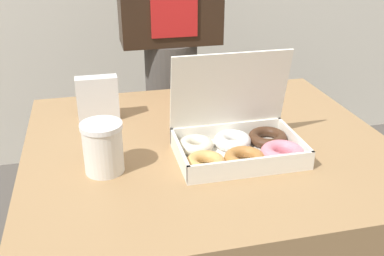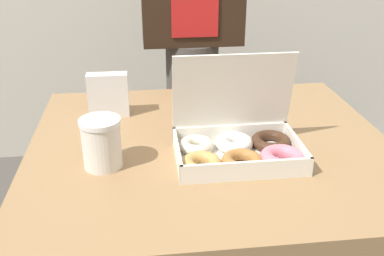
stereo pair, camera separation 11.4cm
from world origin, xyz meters
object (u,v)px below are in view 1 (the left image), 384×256
donut_box (240,142)px  person_customer (170,26)px  napkin_holder (98,98)px  coffee_cup (103,147)px

donut_box → person_customer: person_customer is taller
donut_box → napkin_holder: donut_box is taller
coffee_cup → person_customer: (0.32, 0.84, 0.09)m
coffee_cup → person_customer: person_customer is taller
donut_box → napkin_holder: 0.47m
donut_box → napkin_holder: size_ratio=2.54×
donut_box → coffee_cup: donut_box is taller
coffee_cup → napkin_holder: 0.32m
coffee_cup → napkin_holder: napkin_holder is taller
coffee_cup → person_customer: 0.91m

